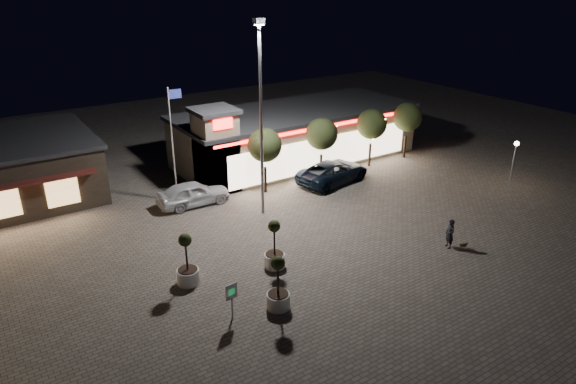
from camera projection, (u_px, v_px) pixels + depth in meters
ground at (308, 277)px, 27.00m from camera, size 90.00×90.00×0.00m
retail_building at (292, 135)px, 43.10m from camera, size 20.40×8.40×6.10m
floodlight_pole at (261, 110)px, 31.41m from camera, size 0.60×0.40×12.38m
flagpole at (173, 136)px, 34.18m from camera, size 0.95×0.10×8.00m
lamp_post_east at (515, 154)px, 37.67m from camera, size 0.36×0.36×3.48m
string_tree_a at (265, 145)px, 36.09m from camera, size 2.42×2.42×4.79m
string_tree_b at (322, 134)px, 38.61m from camera, size 2.42×2.42×4.79m
string_tree_c at (372, 124)px, 41.13m from camera, size 2.42×2.42×4.79m
string_tree_d at (407, 117)px, 43.15m from camera, size 2.42×2.42×4.79m
pickup_truck at (333, 172)px, 38.92m from camera, size 6.48×3.84×1.69m
white_sedan at (193, 193)px, 35.09m from camera, size 5.01×2.18×1.68m
pedestrian at (450, 234)px, 29.54m from camera, size 0.58×0.74×1.77m
dog at (464, 244)px, 29.67m from camera, size 0.51×0.27×0.27m
planter_left at (187, 268)px, 26.11m from camera, size 1.16×1.16×2.85m
planter_mid at (278, 292)px, 24.18m from camera, size 1.13×1.13×2.78m
planter_right at (275, 253)px, 27.61m from camera, size 1.13×1.13×2.78m
valet_sign at (231, 294)px, 23.28m from camera, size 0.60×0.14×1.83m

